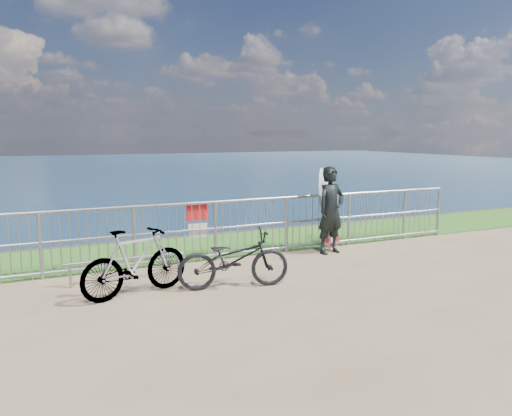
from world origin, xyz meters
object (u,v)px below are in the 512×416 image
surfer (331,210)px  bicycle_near (234,259)px  surfboard (328,212)px  bicycle_far (135,262)px

surfer → bicycle_near: surfer is taller
surfboard → bicycle_far: bearing=-162.5°
surfer → surfboard: surfer is taller
surfboard → bicycle_near: bearing=-149.9°
surfer → bicycle_far: size_ratio=1.03×
bicycle_near → bicycle_far: size_ratio=1.03×
bicycle_near → surfer: bearing=-51.9°
bicycle_near → bicycle_far: bicycle_far is taller
surfboard → bicycle_near: size_ratio=0.98×
bicycle_near → bicycle_far: 1.46m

